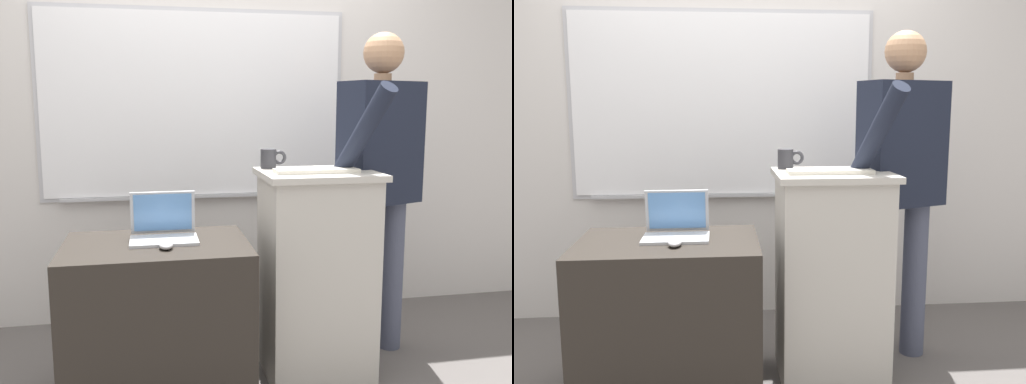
% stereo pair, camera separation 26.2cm
% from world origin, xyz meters
% --- Properties ---
extents(back_wall, '(6.40, 0.17, 2.65)m').
position_xyz_m(back_wall, '(-0.01, 1.37, 1.33)').
color(back_wall, silver).
rests_on(back_wall, ground_plane).
extents(lectern_podium, '(0.56, 0.48, 1.05)m').
position_xyz_m(lectern_podium, '(0.39, 0.41, 0.53)').
color(lectern_podium, '#BCB7AD').
rests_on(lectern_podium, ground_plane).
extents(side_desk, '(0.83, 0.59, 0.75)m').
position_xyz_m(side_desk, '(-0.39, 0.31, 0.37)').
color(side_desk, '#28231E').
rests_on(side_desk, ground_plane).
extents(person_presenter, '(0.61, 0.66, 1.74)m').
position_xyz_m(person_presenter, '(0.79, 0.56, 1.01)').
color(person_presenter, '#474C60').
rests_on(person_presenter, ground_plane).
extents(laptop, '(0.31, 0.24, 0.22)m').
position_xyz_m(laptop, '(-0.36, 0.38, 0.81)').
color(laptop, '#B7BABF').
rests_on(laptop, side_desk).
extents(wireless_keyboard, '(0.40, 0.12, 0.02)m').
position_xyz_m(wireless_keyboard, '(0.37, 0.35, 1.06)').
color(wireless_keyboard, beige).
rests_on(wireless_keyboard, lectern_podium).
extents(computer_mouse_by_laptop, '(0.06, 0.10, 0.03)m').
position_xyz_m(computer_mouse_by_laptop, '(-0.35, 0.20, 0.77)').
color(computer_mouse_by_laptop, '#BCBCC1').
rests_on(computer_mouse_by_laptop, side_desk).
extents(coffee_mug, '(0.13, 0.08, 0.10)m').
position_xyz_m(coffee_mug, '(0.19, 0.57, 1.10)').
color(coffee_mug, '#333338').
rests_on(coffee_mug, lectern_podium).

